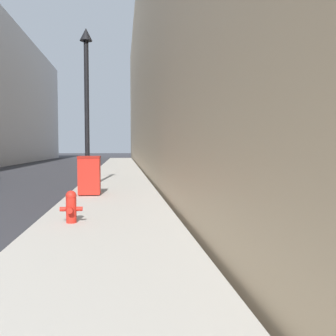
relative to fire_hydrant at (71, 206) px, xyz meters
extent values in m
cube|color=#B7B2A8|center=(0.74, 15.53, -0.42)|extent=(2.95, 60.00, 0.16)
cube|color=tan|center=(8.31, 23.53, 7.52)|extent=(12.00, 60.00, 16.04)
cylinder|color=red|center=(0.00, 0.01, -0.09)|extent=(0.21, 0.21, 0.51)
sphere|color=red|center=(0.00, 0.01, 0.20)|extent=(0.22, 0.22, 0.22)
cylinder|color=red|center=(0.00, 0.01, 0.27)|extent=(0.06, 0.06, 0.05)
cylinder|color=red|center=(0.00, -0.16, -0.06)|extent=(0.11, 0.12, 0.11)
cylinder|color=red|center=(-0.16, 0.01, -0.06)|extent=(0.12, 0.09, 0.09)
cylinder|color=red|center=(0.16, 0.01, -0.06)|extent=(0.12, 0.09, 0.09)
cube|color=red|center=(-0.03, 4.43, 0.26)|extent=(0.67, 0.61, 1.13)
cube|color=maroon|center=(-0.03, 4.43, 0.86)|extent=(0.69, 0.63, 0.08)
cylinder|color=black|center=(-0.31, 4.69, -0.26)|extent=(0.05, 0.16, 0.16)
cylinder|color=black|center=(0.26, 4.69, -0.26)|extent=(0.05, 0.16, 0.16)
cylinder|color=black|center=(-0.28, 6.60, -0.22)|extent=(0.33, 0.33, 0.25)
cylinder|color=black|center=(-0.28, 6.60, 2.37)|extent=(0.17, 0.17, 5.42)
cone|color=black|center=(-0.28, 6.60, 5.31)|extent=(0.46, 0.46, 0.46)
camera|label=1|loc=(1.04, -7.62, 1.18)|focal=40.00mm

